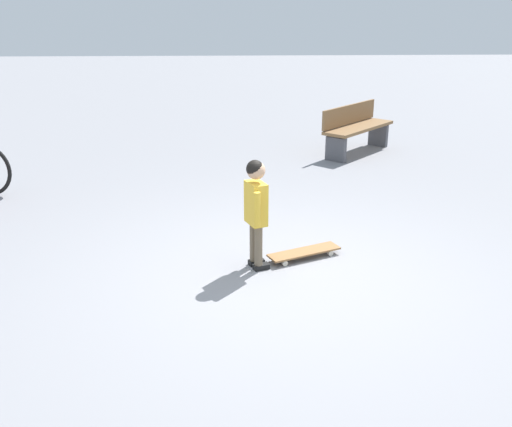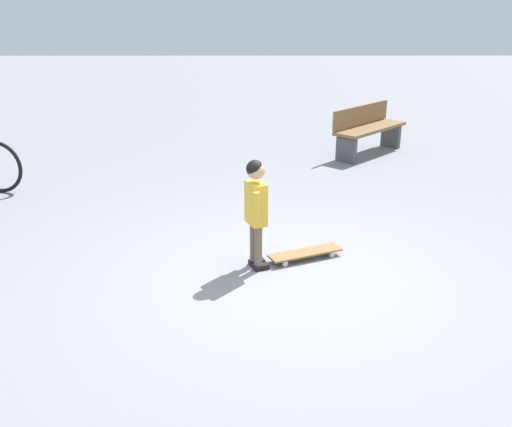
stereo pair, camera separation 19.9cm
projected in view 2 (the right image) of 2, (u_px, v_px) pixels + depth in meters
ground_plane at (281, 278)px, 5.18m from camera, size 50.00×50.00×0.00m
child_person at (256, 203)px, 5.16m from camera, size 0.41×0.24×1.06m
skateboard at (305, 253)px, 5.55m from camera, size 0.48×0.76×0.07m
street_bench at (368, 129)px, 9.40m from camera, size 1.48×1.41×0.80m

